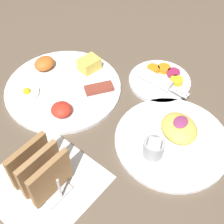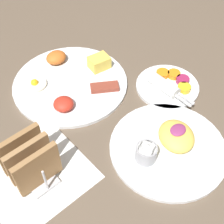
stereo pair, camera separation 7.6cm
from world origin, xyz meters
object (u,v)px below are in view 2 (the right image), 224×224
(plate_condiments, at_px, (168,85))
(plate_foreground, at_px, (168,145))
(toast_rack, at_px, (30,161))
(plate_breakfast, at_px, (71,81))

(plate_condiments, xyz_separation_m, plate_foreground, (-0.15, -0.13, 0.00))
(plate_condiments, height_order, plate_foreground, plate_foreground)
(plate_foreground, bearing_deg, toast_rack, 150.67)
(plate_condiments, bearing_deg, plate_breakfast, 134.03)
(plate_breakfast, bearing_deg, plate_foreground, -83.87)
(plate_breakfast, distance_m, toast_rack, 0.30)
(plate_breakfast, distance_m, plate_foreground, 0.33)
(plate_foreground, height_order, toast_rack, toast_rack)
(plate_breakfast, xyz_separation_m, toast_rack, (-0.23, -0.18, 0.04))
(plate_breakfast, height_order, toast_rack, toast_rack)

